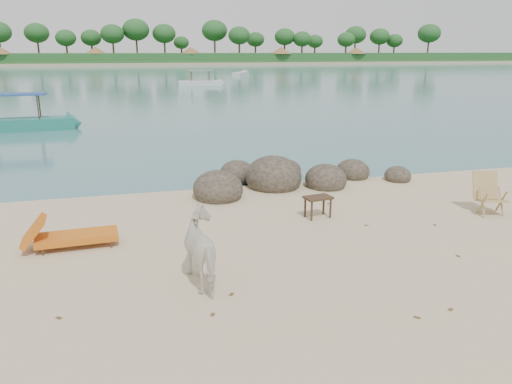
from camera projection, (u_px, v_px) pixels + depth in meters
water at (134, 72)px, 91.90m from camera, size 400.00×400.00×0.00m
far_shore at (126, 62)px, 166.25m from camera, size 420.00×90.00×1.40m
far_scenery at (128, 53)px, 134.45m from camera, size 420.00×18.00×9.50m
boulders at (280, 179)px, 13.92m from camera, size 6.42×3.07×1.16m
cow at (206, 250)px, 8.01m from camera, size 0.87×1.48×1.18m
side_table at (318, 208)px, 11.26m from camera, size 0.66×0.48×0.49m
lounge_chair at (77, 234)px, 9.58m from camera, size 1.93×0.77×0.57m
deck_chair at (493, 196)px, 11.41m from camera, size 0.77×0.81×0.96m
boat_near at (14, 100)px, 23.74m from camera, size 5.95×1.75×2.86m
boat_mid at (200, 73)px, 55.28m from camera, size 5.51×1.46×2.67m
boat_far at (241, 73)px, 76.67m from camera, size 4.07×5.81×0.69m
dead_leaves at (363, 279)px, 8.32m from camera, size 7.60×7.26×0.00m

